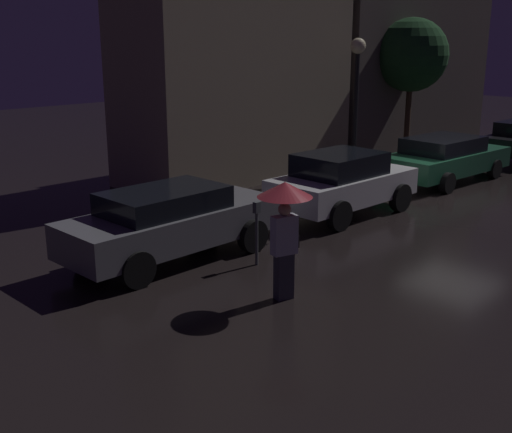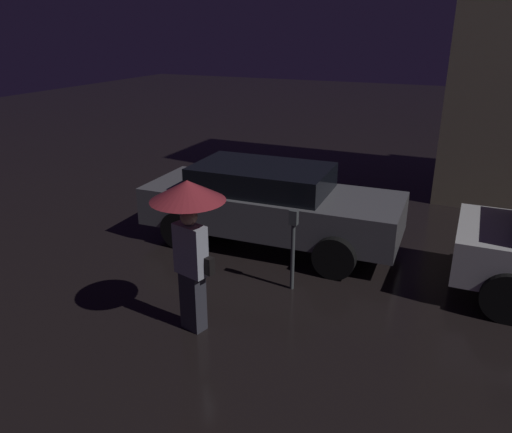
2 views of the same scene
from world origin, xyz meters
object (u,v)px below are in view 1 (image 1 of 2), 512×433
(parked_car_grey, at_px, (171,221))
(parked_car_green, at_px, (445,158))
(street_lamp_near, at_px, (357,75))
(parking_meter, at_px, (257,226))
(pedestrian_with_umbrella, at_px, (285,211))
(parked_car_white, at_px, (342,182))

(parked_car_grey, bearing_deg, parked_car_green, -1.82)
(street_lamp_near, bearing_deg, parked_car_grey, -164.92)
(parking_meter, relative_size, street_lamp_near, 0.30)
(parked_car_green, relative_size, street_lamp_near, 1.09)
(parked_car_green, xyz_separation_m, pedestrian_with_umbrella, (-10.15, -2.93, 0.82))
(parked_car_white, height_order, parking_meter, parked_car_white)
(parked_car_green, distance_m, pedestrian_with_umbrella, 10.60)
(parked_car_green, bearing_deg, parking_meter, -169.22)
(parked_car_grey, relative_size, parking_meter, 3.62)
(parked_car_white, distance_m, parked_car_green, 5.22)
(parked_car_grey, xyz_separation_m, parking_meter, (0.97, -1.44, 0.01))
(parked_car_white, bearing_deg, parked_car_green, 2.37)
(parked_car_white, relative_size, parked_car_green, 0.86)
(parking_meter, bearing_deg, street_lamp_near, 25.77)
(parked_car_grey, bearing_deg, parking_meter, -57.68)
(parked_car_green, relative_size, parking_meter, 3.63)
(parking_meter, height_order, street_lamp_near, street_lamp_near)
(pedestrian_with_umbrella, bearing_deg, parked_car_grey, -71.98)
(parked_car_green, bearing_deg, parked_car_grey, -178.00)
(parked_car_grey, height_order, parked_car_white, parked_car_white)
(street_lamp_near, bearing_deg, parked_car_green, -61.18)
(parked_car_green, bearing_deg, pedestrian_with_umbrella, -161.74)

